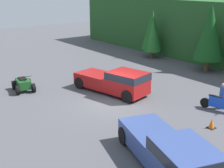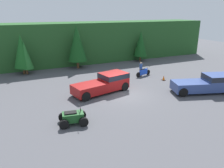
{
  "view_description": "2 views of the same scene",
  "coord_description": "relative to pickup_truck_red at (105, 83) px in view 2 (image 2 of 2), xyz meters",
  "views": [
    {
      "loc": [
        15.15,
        -11.53,
        7.54
      ],
      "look_at": [
        -1.03,
        0.86,
        0.95
      ],
      "focal_mm": 50.0,
      "sensor_mm": 36.0,
      "label": 1
    },
    {
      "loc": [
        -9.33,
        -17.22,
        7.65
      ],
      "look_at": [
        -1.03,
        0.86,
        0.95
      ],
      "focal_mm": 35.0,
      "sensor_mm": 36.0,
      "label": 2
    }
  ],
  "objects": [
    {
      "name": "hillside_backdrop",
      "position": [
        1.45,
        14.44,
        2.05
      ],
      "size": [
        44.0,
        6.0,
        5.98
      ],
      "color": "#235123",
      "rests_on": "ground_plane"
    },
    {
      "name": "pickup_truck_second",
      "position": [
        9.1,
        -4.3,
        0.0
      ],
      "size": [
        6.19,
        3.75,
        1.76
      ],
      "rotation": [
        0.0,
        0.0,
        -0.31
      ],
      "color": "#334784",
      "rests_on": "ground_plane"
    },
    {
      "name": "rider_person",
      "position": [
        6.27,
        3.5,
        -0.04
      ],
      "size": [
        0.41,
        0.41,
        1.67
      ],
      "rotation": [
        0.0,
        0.0,
        0.22
      ],
      "color": "brown",
      "rests_on": "ground_plane"
    },
    {
      "name": "tree_mid_right",
      "position": [
        0.2,
        10.21,
        2.53
      ],
      "size": [
        2.6,
        2.6,
        5.91
      ],
      "color": "brown",
      "rests_on": "ground_plane"
    },
    {
      "name": "ground_plane",
      "position": [
        1.45,
        -1.56,
        -0.94
      ],
      "size": [
        80.0,
        80.0,
        0.0
      ],
      "primitive_type": "plane",
      "color": "#4C4C51"
    },
    {
      "name": "tree_mid_left",
      "position": [
        -6.53,
        9.98,
        1.44
      ],
      "size": [
        1.79,
        1.79,
        4.06
      ],
      "color": "brown",
      "rests_on": "ground_plane"
    },
    {
      "name": "tree_left",
      "position": [
        -6.85,
        10.18,
        1.97
      ],
      "size": [
        2.18,
        2.18,
        4.96
      ],
      "color": "brown",
      "rests_on": "ground_plane"
    },
    {
      "name": "traffic_cone",
      "position": [
        7.61,
        0.64,
        -0.69
      ],
      "size": [
        0.42,
        0.42,
        0.55
      ],
      "color": "black",
      "rests_on": "ground_plane"
    },
    {
      "name": "pickup_truck_red",
      "position": [
        0.0,
        0.0,
        0.0
      ],
      "size": [
        5.96,
        3.23,
        1.76
      ],
      "rotation": [
        0.0,
        0.0,
        0.21
      ],
      "color": "maroon",
      "rests_on": "ground_plane"
    },
    {
      "name": "quad_atv",
      "position": [
        -4.61,
        -5.05,
        -0.46
      ],
      "size": [
        2.2,
        1.66,
        1.22
      ],
      "rotation": [
        0.0,
        0.0,
        -0.17
      ],
      "color": "black",
      "rests_on": "ground_plane"
    },
    {
      "name": "dirt_bike",
      "position": [
        6.39,
        3.06,
        -0.47
      ],
      "size": [
        2.33,
        0.86,
        1.14
      ],
      "rotation": [
        0.0,
        0.0,
        0.26
      ],
      "color": "black",
      "rests_on": "ground_plane"
    },
    {
      "name": "tree_right",
      "position": [
        10.45,
        10.46,
        1.84
      ],
      "size": [
        2.08,
        2.08,
        4.73
      ],
      "color": "brown",
      "rests_on": "ground_plane"
    }
  ]
}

